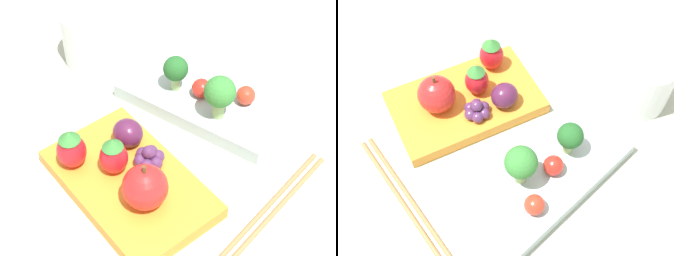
# 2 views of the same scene
# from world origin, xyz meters

# --- Properties ---
(ground_plane) EXTENTS (4.00, 4.00, 0.00)m
(ground_plane) POSITION_xyz_m (0.00, 0.00, 0.00)
(ground_plane) COLOR #ADB7A3
(bento_box_savoury) EXTENTS (0.22, 0.12, 0.02)m
(bento_box_savoury) POSITION_xyz_m (-0.01, 0.07, 0.01)
(bento_box_savoury) COLOR silver
(bento_box_savoury) RESTS_ON ground_plane
(bento_box_fruit) EXTENTS (0.21, 0.15, 0.02)m
(bento_box_fruit) POSITION_xyz_m (0.01, -0.08, 0.01)
(bento_box_fruit) COLOR orange
(bento_box_fruit) RESTS_ON ground_plane
(broccoli_floret_0) EXTENTS (0.04, 0.04, 0.06)m
(broccoli_floret_0) POSITION_xyz_m (0.03, 0.06, 0.06)
(broccoli_floret_0) COLOR #93B770
(broccoli_floret_0) RESTS_ON bento_box_savoury
(broccoli_floret_1) EXTENTS (0.03, 0.03, 0.05)m
(broccoli_floret_1) POSITION_xyz_m (-0.04, 0.06, 0.05)
(broccoli_floret_1) COLOR #93B770
(broccoli_floret_1) RESTS_ON bento_box_savoury
(cherry_tomato_0) EXTENTS (0.02, 0.02, 0.02)m
(cherry_tomato_0) POSITION_xyz_m (0.04, 0.10, 0.03)
(cherry_tomato_0) COLOR red
(cherry_tomato_0) RESTS_ON bento_box_savoury
(cherry_tomato_1) EXTENTS (0.02, 0.02, 0.02)m
(cherry_tomato_1) POSITION_xyz_m (-0.01, 0.07, 0.03)
(cherry_tomato_1) COLOR red
(cherry_tomato_1) RESTS_ON bento_box_savoury
(apple) EXTENTS (0.05, 0.05, 0.06)m
(apple) POSITION_xyz_m (0.05, -0.09, 0.04)
(apple) COLOR red
(apple) RESTS_ON bento_box_fruit
(strawberry_0) EXTENTS (0.03, 0.03, 0.05)m
(strawberry_0) POSITION_xyz_m (-0.05, -0.11, 0.04)
(strawberry_0) COLOR red
(strawberry_0) RESTS_ON bento_box_fruit
(strawberry_1) EXTENTS (0.03, 0.03, 0.05)m
(strawberry_1) POSITION_xyz_m (-0.01, -0.08, 0.04)
(strawberry_1) COLOR red
(strawberry_1) RESTS_ON bento_box_fruit
(plum) EXTENTS (0.04, 0.03, 0.03)m
(plum) POSITION_xyz_m (-0.02, -0.05, 0.03)
(plum) COLOR #511E42
(plum) RESTS_ON bento_box_fruit
(grape_cluster) EXTENTS (0.04, 0.03, 0.03)m
(grape_cluster) POSITION_xyz_m (0.02, -0.05, 0.03)
(grape_cluster) COLOR #562D5B
(grape_cluster) RESTS_ON bento_box_fruit
(drinking_cup) EXTENTS (0.08, 0.08, 0.08)m
(drinking_cup) POSITION_xyz_m (-0.18, 0.04, 0.04)
(drinking_cup) COLOR silver
(drinking_cup) RESTS_ON ground_plane
(chopsticks_pair) EXTENTS (0.02, 0.21, 0.01)m
(chopsticks_pair) POSITION_xyz_m (0.15, -0.01, 0.00)
(chopsticks_pair) COLOR #A37547
(chopsticks_pair) RESTS_ON ground_plane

